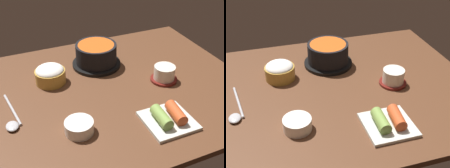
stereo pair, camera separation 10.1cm
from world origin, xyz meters
TOP-DOWN VIEW (x-y plane):
  - dining_table at (0.00, 0.00)cm, footprint 100.00×76.00cm
  - stone_pot at (3.71, 16.79)cm, footprint 18.36×18.36cm
  - rice_bowl at (-15.30, 11.83)cm, footprint 10.53×10.53cm
  - tea_cup_with_saucer at (21.65, -2.87)cm, footprint 9.45×9.45cm
  - kimchi_plate at (10.74, -22.99)cm, footprint 13.99×13.99cm
  - side_bowl_near at (-14.38, -16.68)cm, footprint 8.21×8.21cm
  - spoon at (-30.99, -4.59)cm, footprint 4.57×19.28cm

SIDE VIEW (x-z plane):
  - dining_table at x=0.00cm, z-range 0.00..2.00cm
  - spoon at x=-30.99cm, z-range 1.94..3.29cm
  - kimchi_plate at x=10.74cm, z-range 1.40..5.83cm
  - side_bowl_near at x=-14.38cm, z-range 2.13..5.78cm
  - tea_cup_with_saucer at x=21.65cm, z-range 1.92..7.48cm
  - rice_bowl at x=-15.30cm, z-range 2.02..8.63cm
  - stone_pot at x=3.71cm, z-range 1.99..10.68cm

